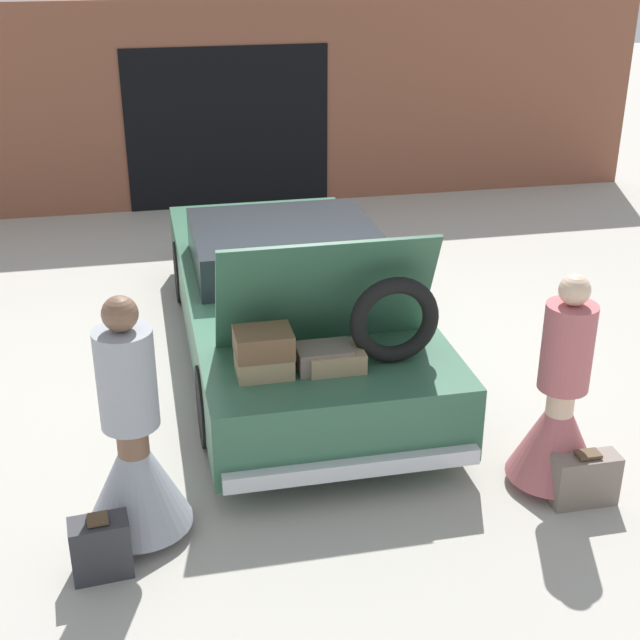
{
  "coord_description": "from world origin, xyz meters",
  "views": [
    {
      "loc": [
        -1.3,
        -7.46,
        3.77
      ],
      "look_at": [
        0.0,
        -1.32,
        0.91
      ],
      "focal_mm": 50.0,
      "sensor_mm": 36.0,
      "label": 1
    }
  ],
  "objects_px": {
    "person_left": "(134,455)",
    "suitcase_beside_right_person": "(585,479)",
    "person_right": "(559,414)",
    "suitcase_beside_left_person": "(101,548)",
    "car": "(291,299)"
  },
  "relations": [
    {
      "from": "car",
      "to": "suitcase_beside_left_person",
      "type": "bearing_deg",
      "value": -121.19
    },
    {
      "from": "person_left",
      "to": "suitcase_beside_left_person",
      "type": "height_order",
      "value": "person_left"
    },
    {
      "from": "car",
      "to": "person_right",
      "type": "relative_size",
      "value": 3.0
    },
    {
      "from": "person_right",
      "to": "suitcase_beside_left_person",
      "type": "distance_m",
      "value": 3.22
    },
    {
      "from": "car",
      "to": "suitcase_beside_right_person",
      "type": "height_order",
      "value": "car"
    },
    {
      "from": "person_right",
      "to": "suitcase_beside_right_person",
      "type": "bearing_deg",
      "value": -150.03
    },
    {
      "from": "car",
      "to": "suitcase_beside_left_person",
      "type": "distance_m",
      "value": 3.32
    },
    {
      "from": "person_right",
      "to": "suitcase_beside_right_person",
      "type": "height_order",
      "value": "person_right"
    },
    {
      "from": "person_left",
      "to": "suitcase_beside_right_person",
      "type": "distance_m",
      "value": 3.09
    },
    {
      "from": "person_left",
      "to": "suitcase_beside_right_person",
      "type": "bearing_deg",
      "value": 78.75
    },
    {
      "from": "car",
      "to": "suitcase_beside_left_person",
      "type": "height_order",
      "value": "car"
    },
    {
      "from": "person_left",
      "to": "car",
      "type": "bearing_deg",
      "value": 143.7
    },
    {
      "from": "person_left",
      "to": "suitcase_beside_right_person",
      "type": "height_order",
      "value": "person_left"
    },
    {
      "from": "car",
      "to": "person_right",
      "type": "bearing_deg",
      "value": -59.51
    },
    {
      "from": "person_right",
      "to": "suitcase_beside_left_person",
      "type": "height_order",
      "value": "person_right"
    }
  ]
}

